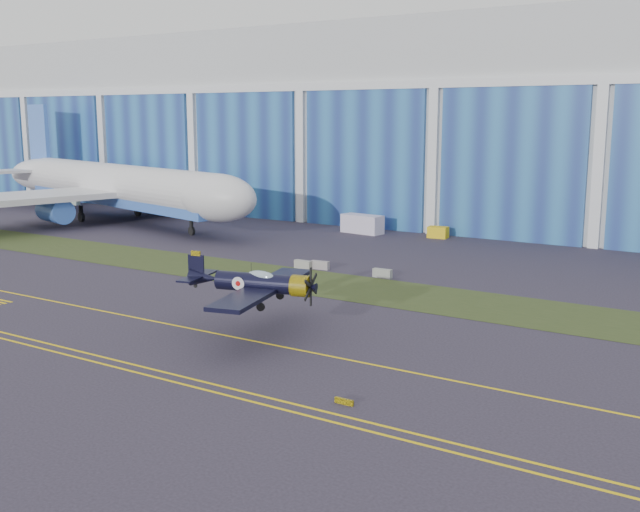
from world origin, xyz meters
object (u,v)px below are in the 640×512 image
Objects in this scene: jetliner at (117,140)px; warbird at (255,283)px; shipping_container at (362,224)px; tug at (438,232)px.

warbird is at bearing -20.00° from jetliner.
jetliner is 14.31× the size of shipping_container.
jetliner reaches higher than shipping_container.
jetliner is at bearing -159.05° from shipping_container.
jetliner is at bearing 132.16° from warbird.
shipping_container reaches higher than tug.
shipping_container is 10.91m from tug.
warbird is at bearing -86.67° from tug.
shipping_container is (38.43, 9.39, -11.35)m from jetliner.
shipping_container is 2.28× the size of tug.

